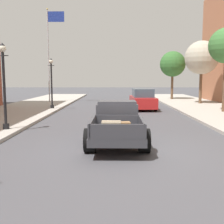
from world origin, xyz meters
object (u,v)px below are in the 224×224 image
at_px(street_lamp_near, 4,80).
at_px(flagpole, 50,45).
at_px(street_tree_third, 202,58).
at_px(hotrod_truck_gunmetal, 117,122).
at_px(street_lamp_far, 51,79).
at_px(street_tree_farthest, 173,64).
at_px(car_background_red, 143,100).

xyz_separation_m(street_lamp_near, flagpole, (-1.48, 15.43, 3.39)).
bearing_deg(street_lamp_near, street_tree_third, 45.99).
bearing_deg(street_tree_third, hotrod_truck_gunmetal, -117.47).
bearing_deg(street_tree_third, street_lamp_near, -134.01).
distance_m(hotrod_truck_gunmetal, flagpole, 19.09).
bearing_deg(street_lamp_far, street_tree_third, 19.24).
bearing_deg(street_tree_third, street_lamp_far, -160.76).
bearing_deg(street_tree_farthest, hotrod_truck_gunmetal, -107.16).
bearing_deg(street_tree_farthest, flagpole, -164.99).
xyz_separation_m(hotrod_truck_gunmetal, flagpole, (-6.52, 17.22, 5.02)).
xyz_separation_m(hotrod_truck_gunmetal, street_lamp_near, (-5.04, 1.79, 1.63)).
bearing_deg(flagpole, car_background_red, -34.61).
bearing_deg(street_tree_third, car_background_red, -145.92).
bearing_deg(street_lamp_far, street_tree_farthest, 41.34).
bearing_deg(flagpole, street_tree_third, -8.08).
relative_size(car_background_red, flagpole, 0.48).
height_order(street_lamp_near, street_tree_farthest, street_tree_farthest).
relative_size(street_lamp_far, street_tree_farthest, 0.72).
relative_size(hotrod_truck_gunmetal, street_tree_farthest, 0.93).
distance_m(street_lamp_near, flagpole, 15.87).
bearing_deg(street_lamp_far, street_lamp_near, -90.39).
xyz_separation_m(street_lamp_near, street_lamp_far, (0.06, 8.89, 0.00)).
height_order(street_lamp_far, street_tree_third, street_tree_third).
bearing_deg(car_background_red, street_tree_farthest, 65.58).
height_order(car_background_red, flagpole, flagpole).
relative_size(hotrod_truck_gunmetal, flagpole, 0.54).
distance_m(flagpole, street_tree_third, 14.63).
bearing_deg(street_lamp_near, hotrod_truck_gunmetal, -19.55).
bearing_deg(street_tree_third, flagpole, 171.92).
distance_m(hotrod_truck_gunmetal, street_lamp_far, 11.90).
relative_size(street_lamp_near, street_tree_farthest, 0.72).
bearing_deg(hotrod_truck_gunmetal, street_lamp_near, 160.45).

